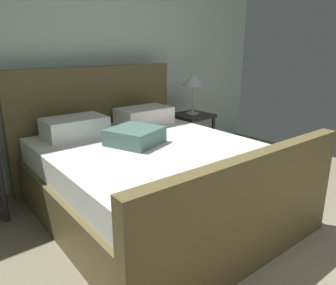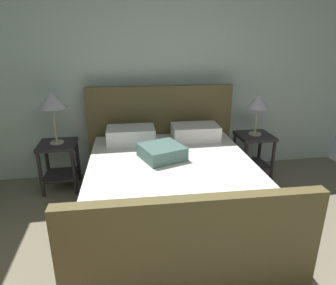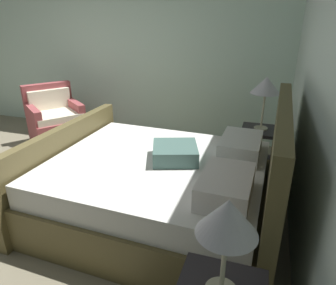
# 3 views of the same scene
# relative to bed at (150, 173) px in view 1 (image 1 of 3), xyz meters

# --- Properties ---
(wall_back) EXTENTS (5.07, 0.12, 2.81)m
(wall_back) POSITION_rel_bed_xyz_m (0.26, 1.24, 1.05)
(wall_back) COLOR silver
(wall_back) RESTS_ON ground
(bed) EXTENTS (1.92, 2.22, 1.23)m
(bed) POSITION_rel_bed_xyz_m (0.00, 0.00, 0.00)
(bed) COLOR brown
(bed) RESTS_ON ground
(nightstand_right) EXTENTS (0.44, 0.44, 0.60)m
(nightstand_right) POSITION_rel_bed_xyz_m (1.24, 0.73, 0.05)
(nightstand_right) COLOR #292529
(nightstand_right) RESTS_ON ground
(table_lamp_right) EXTENTS (0.28, 0.28, 0.53)m
(table_lamp_right) POSITION_rel_bed_xyz_m (1.24, 0.73, 0.67)
(table_lamp_right) COLOR #B7B293
(table_lamp_right) RESTS_ON nightstand_right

